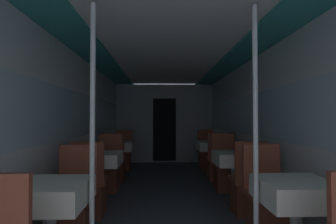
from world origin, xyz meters
name	(u,v)px	position (x,y,z in m)	size (l,w,h in m)	color
wall_left	(79,126)	(-1.36, 2.77, 1.11)	(0.05, 8.35, 2.17)	silver
wall_right	(255,126)	(1.36, 2.77, 1.11)	(0.05, 8.35, 2.17)	silver
ceiling_panel	(168,55)	(0.00, 2.77, 2.21)	(2.73, 8.35, 0.07)	white
bulkhead_far	(164,123)	(0.00, 6.05, 1.08)	(2.68, 0.09, 2.17)	gray
dining_table_left_0	(50,198)	(-1.00, 0.84, 0.60)	(0.58, 0.58, 0.72)	#4C4C51
chair_left_far_0	(73,211)	(-1.00, 1.41, 0.30)	(0.40, 0.40, 0.95)	brown
support_pole_left_0	(92,137)	(-0.66, 0.84, 1.08)	(0.04, 0.04, 2.17)	silver
dining_table_left_1	(101,161)	(-1.00, 2.62, 0.60)	(0.58, 0.58, 0.72)	#4C4C51
chair_left_near_1	(90,193)	(-1.00, 2.05, 0.30)	(0.40, 0.40, 0.95)	brown
chair_left_far_1	(108,173)	(-1.00, 3.19, 0.30)	(0.40, 0.40, 0.95)	brown
dining_table_left_2	(119,148)	(-1.00, 4.39, 0.60)	(0.58, 0.58, 0.72)	#4C4C51
chair_left_near_2	(115,166)	(-1.00, 3.82, 0.30)	(0.40, 0.40, 0.95)	brown
chair_left_far_2	(123,158)	(-1.00, 4.97, 0.30)	(0.40, 0.40, 0.95)	brown
dining_table_right_0	(296,196)	(1.00, 0.84, 0.60)	(0.58, 0.58, 0.72)	#4C4C51
chair_right_far_0	(268,209)	(1.00, 1.41, 0.30)	(0.40, 0.40, 0.95)	brown
support_pole_right_0	(256,136)	(0.66, 0.84, 1.08)	(0.04, 0.04, 2.17)	silver
dining_table_right_1	(234,161)	(1.00, 2.62, 0.60)	(0.58, 0.58, 0.72)	#4C4C51
chair_right_near_1	(247,191)	(1.00, 2.05, 0.30)	(0.40, 0.40, 0.95)	brown
chair_right_far_1	(225,173)	(1.00, 3.19, 0.30)	(0.40, 0.40, 0.95)	brown
dining_table_right_2	(211,147)	(1.00, 4.39, 0.60)	(0.58, 0.58, 0.72)	#4C4C51
chair_right_near_2	(217,166)	(1.00, 3.82, 0.30)	(0.40, 0.40, 0.95)	brown
chair_right_far_2	(207,157)	(1.00, 4.97, 0.30)	(0.40, 0.40, 0.95)	brown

